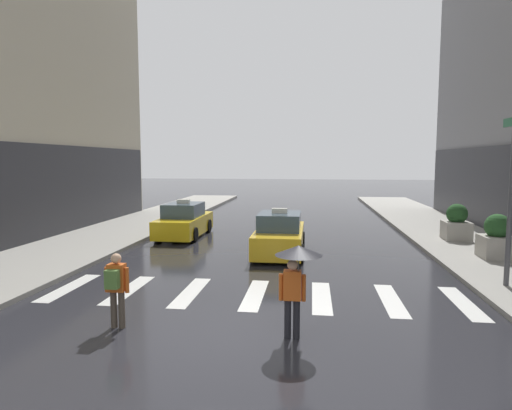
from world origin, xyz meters
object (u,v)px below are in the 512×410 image
object	(u,v)px
pedestrian_with_backpack	(116,285)
planter_mid_block	(457,223)
planter_near_corner	(497,238)
taxi_lead	(280,235)
taxi_second	(184,222)
pedestrian_with_umbrella	(296,266)

from	to	relation	value
pedestrian_with_backpack	planter_mid_block	distance (m)	15.60
planter_near_corner	planter_mid_block	bearing A→B (deg)	93.38
taxi_lead	planter_mid_block	xyz separation A→B (m)	(7.65, 3.29, 0.15)
taxi_second	planter_near_corner	bearing A→B (deg)	-16.54
taxi_second	pedestrian_with_umbrella	distance (m)	12.96
pedestrian_with_umbrella	planter_mid_block	size ratio (longest dim) A/B	1.21
taxi_lead	pedestrian_with_backpack	distance (m)	8.68
taxi_second	planter_mid_block	xyz separation A→B (m)	(12.51, -0.05, 0.15)
pedestrian_with_umbrella	pedestrian_with_backpack	xyz separation A→B (m)	(-3.88, 0.06, -0.54)
taxi_second	pedestrian_with_umbrella	world-z (taller)	pedestrian_with_umbrella
taxi_second	planter_mid_block	world-z (taller)	taxi_second
taxi_lead	pedestrian_with_backpack	world-z (taller)	taxi_lead
planter_near_corner	pedestrian_with_umbrella	bearing A→B (deg)	-131.71
taxi_second	planter_near_corner	xyz separation A→B (m)	(12.73, -3.78, 0.15)
taxi_lead	planter_near_corner	xyz separation A→B (m)	(7.87, -0.45, 0.15)
taxi_lead	pedestrian_with_umbrella	distance (m)	8.32
planter_mid_block	pedestrian_with_backpack	bearing A→B (deg)	-132.74
planter_mid_block	taxi_lead	bearing A→B (deg)	-156.76
pedestrian_with_umbrella	planter_near_corner	distance (m)	10.44
taxi_lead	planter_near_corner	world-z (taller)	taxi_lead
pedestrian_with_umbrella	planter_mid_block	bearing A→B (deg)	59.76
planter_near_corner	planter_mid_block	distance (m)	3.74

